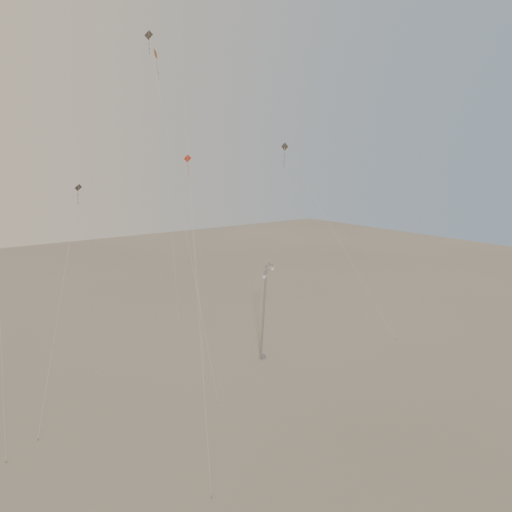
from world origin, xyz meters
TOP-DOWN VIEW (x-y plane):
  - ground at (0.00, 0.00)m, footprint 160.00×160.00m
  - street_lamp at (3.00, 5.12)m, footprint 1.74×0.70m
  - kite_1 at (-3.13, 10.77)m, footprint 1.66×12.97m
  - kite_2 at (-0.67, 12.50)m, footprint 3.62×9.98m
  - kite_3 at (-4.12, 4.57)m, footprint 6.75×14.63m
  - kite_4 at (9.87, 7.31)m, footprint 8.00×8.99m
  - kite_5 at (-0.63, 17.35)m, footprint 0.90×1.77m
  - kite_6 at (-11.79, 8.94)m, footprint 5.45×6.24m

SIDE VIEW (x-z plane):
  - ground at x=0.00m, z-range 0.00..0.00m
  - street_lamp at x=3.00m, z-range 0.30..9.14m
  - kite_6 at x=-11.79m, z-range 3.26..19.02m
  - kite_3 at x=-4.12m, z-range 3.82..21.81m
  - kite_4 at x=9.87m, z-range 5.38..24.74m
  - kite_1 at x=-3.13m, z-range 6.43..34.87m
  - kite_5 at x=-0.63m, z-range 8.21..36.28m
  - kite_2 at x=-0.67m, z-range 9.32..44.80m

